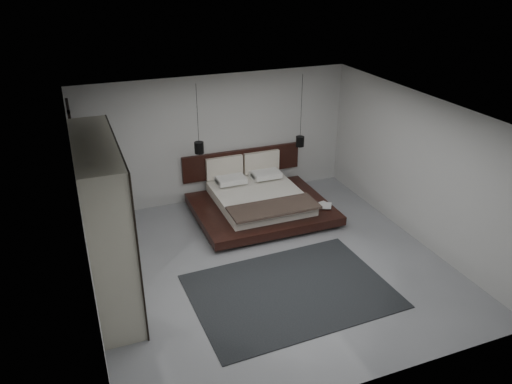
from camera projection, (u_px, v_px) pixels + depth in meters
name	position (u px, v px, depth m)	size (l,w,h in m)	color
floor	(270.00, 264.00, 8.96)	(6.00, 6.00, 0.00)	gray
ceiling	(272.00, 112.00, 7.77)	(6.00, 6.00, 0.00)	white
wall_back	(217.00, 138.00, 10.89)	(6.00, 6.00, 0.00)	#B2B2B0
wall_front	(370.00, 296.00, 5.84)	(6.00, 6.00, 0.00)	#B2B2B0
wall_left	(84.00, 225.00, 7.38)	(6.00, 6.00, 0.00)	#B2B2B0
wall_right	(418.00, 168.00, 9.35)	(6.00, 6.00, 0.00)	#B2B2B0
lattice_screen	(78.00, 171.00, 9.50)	(0.05, 0.90, 2.60)	black
bed	(259.00, 201.00, 10.63)	(2.77, 2.39, 1.07)	black
book_lower	(321.00, 205.00, 10.46)	(0.19, 0.26, 0.02)	#99724C
book_upper	(321.00, 205.00, 10.42)	(0.22, 0.30, 0.02)	#99724C
pendant_left	(199.00, 148.00, 10.11)	(0.19, 0.19, 1.43)	black
pendant_right	(300.00, 141.00, 10.92)	(0.18, 0.18, 1.58)	black
wardrobe	(105.00, 223.00, 7.62)	(0.63, 2.67, 2.62)	beige
rug	(291.00, 291.00, 8.22)	(3.21, 2.29, 0.01)	black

